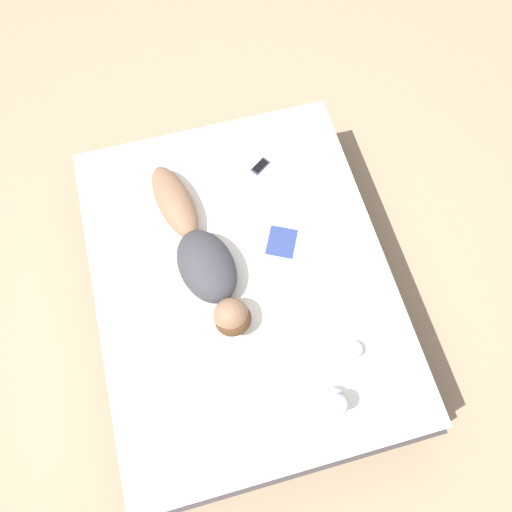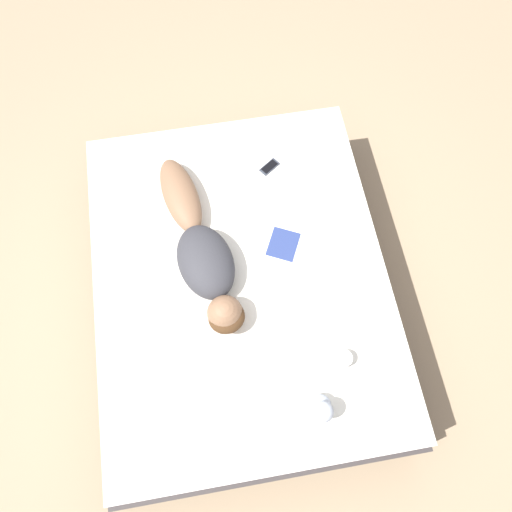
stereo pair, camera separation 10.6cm
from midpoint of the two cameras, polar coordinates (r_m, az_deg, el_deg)
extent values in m
plane|color=#9E8466|center=(3.53, -2.25, -5.53)|extent=(12.00, 12.00, 0.00)
cube|color=#383333|center=(3.35, -2.37, -4.57)|extent=(1.81, 2.31, 0.38)
cube|color=silver|center=(3.09, -2.57, -2.95)|extent=(1.75, 2.25, 0.18)
ellipsoid|color=brown|center=(3.17, -10.25, 6.09)|extent=(0.32, 0.58, 0.16)
ellipsoid|color=#333338|center=(2.93, -6.69, -1.18)|extent=(0.41, 0.54, 0.20)
ellipsoid|color=#472D19|center=(2.81, -3.72, -7.28)|extent=(0.24, 0.23, 0.11)
sphere|color=brown|center=(2.82, -3.93, -6.86)|extent=(0.20, 0.20, 0.20)
cube|color=white|center=(3.08, 6.83, 0.62)|extent=(0.37, 0.38, 0.01)
cube|color=white|center=(3.08, 1.96, 1.54)|extent=(0.37, 0.38, 0.01)
cube|color=navy|center=(3.07, 1.96, 1.58)|extent=(0.24, 0.26, 0.00)
cylinder|color=white|center=(2.87, 9.90, -10.68)|extent=(0.09, 0.09, 0.08)
cylinder|color=black|center=(2.84, 10.00, -10.54)|extent=(0.08, 0.08, 0.00)
torus|color=white|center=(2.86, 8.91, -10.97)|extent=(0.06, 0.01, 0.06)
cube|color=#333842|center=(3.34, -0.43, 10.19)|extent=(0.15, 0.13, 0.01)
cube|color=black|center=(3.33, -0.43, 10.24)|extent=(0.12, 0.11, 0.00)
ellipsoid|color=#B2BCCC|center=(2.80, 7.75, -15.85)|extent=(0.13, 0.11, 0.11)
sphere|color=#B2BCCC|center=(2.71, 8.28, -16.51)|extent=(0.11, 0.11, 0.11)
camera|label=1|loc=(0.05, -91.02, -2.44)|focal=35.00mm
camera|label=2|loc=(0.05, 88.98, 2.44)|focal=35.00mm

